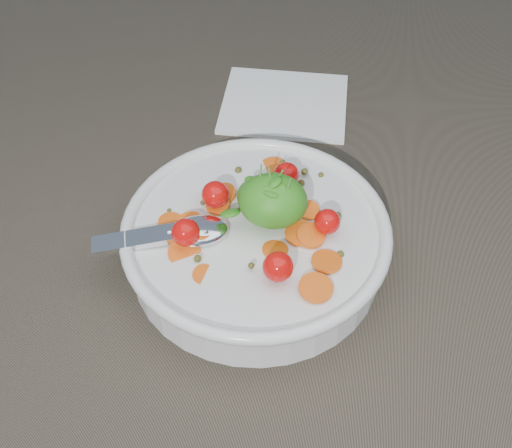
# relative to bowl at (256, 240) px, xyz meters

# --- Properties ---
(ground) EXTENTS (6.00, 6.00, 0.00)m
(ground) POSITION_rel_bowl_xyz_m (0.02, 0.01, -0.03)
(ground) COLOR brown
(ground) RESTS_ON ground
(bowl) EXTENTS (0.26, 0.24, 0.10)m
(bowl) POSITION_rel_bowl_xyz_m (0.00, 0.00, 0.00)
(bowl) COLOR white
(bowl) RESTS_ON ground
(napkin) EXTENTS (0.15, 0.13, 0.01)m
(napkin) POSITION_rel_bowl_xyz_m (-0.00, 0.24, -0.03)
(napkin) COLOR white
(napkin) RESTS_ON ground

